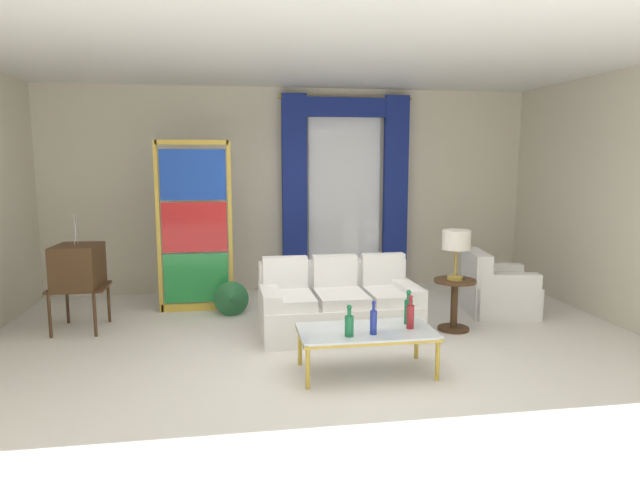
# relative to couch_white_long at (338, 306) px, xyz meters

# --- Properties ---
(ground_plane) EXTENTS (16.00, 16.00, 0.00)m
(ground_plane) POSITION_rel_couch_white_long_xyz_m (-0.26, -0.78, -0.30)
(ground_plane) COLOR white
(wall_rear) EXTENTS (8.00, 0.12, 3.00)m
(wall_rear) POSITION_rel_couch_white_long_xyz_m (-0.26, 2.28, 1.20)
(wall_rear) COLOR beige
(wall_rear) RESTS_ON ground
(wall_right) EXTENTS (0.12, 7.00, 3.00)m
(wall_right) POSITION_rel_couch_white_long_xyz_m (3.40, -0.18, 1.20)
(wall_right) COLOR beige
(wall_right) RESTS_ON ground
(ceiling_slab) EXTENTS (8.00, 7.60, 0.04)m
(ceiling_slab) POSITION_rel_couch_white_long_xyz_m (-0.26, 0.02, 2.72)
(ceiling_slab) COLOR white
(curtained_window) EXTENTS (2.00, 0.17, 2.70)m
(curtained_window) POSITION_rel_couch_white_long_xyz_m (0.52, 2.11, 1.44)
(curtained_window) COLOR white
(curtained_window) RESTS_ON ground
(couch_white_long) EXTENTS (1.78, 0.96, 0.86)m
(couch_white_long) POSITION_rel_couch_white_long_xyz_m (0.00, 0.00, 0.00)
(couch_white_long) COLOR white
(couch_white_long) RESTS_ON ground
(coffee_table) EXTENTS (1.24, 0.65, 0.41)m
(coffee_table) POSITION_rel_couch_white_long_xyz_m (0.03, -1.25, 0.07)
(coffee_table) COLOR silver
(coffee_table) RESTS_ON ground
(bottle_blue_decanter) EXTENTS (0.08, 0.08, 0.29)m
(bottle_blue_decanter) POSITION_rel_couch_white_long_xyz_m (-0.16, -1.41, 0.22)
(bottle_blue_decanter) COLOR #196B3D
(bottle_blue_decanter) RESTS_ON coffee_table
(bottle_crystal_tall) EXTENTS (0.08, 0.08, 0.33)m
(bottle_crystal_tall) POSITION_rel_couch_white_long_xyz_m (0.47, -1.13, 0.24)
(bottle_crystal_tall) COLOR #196B3D
(bottle_crystal_tall) RESTS_ON coffee_table
(bottle_amber_squat) EXTENTS (0.06, 0.06, 0.31)m
(bottle_amber_squat) POSITION_rel_couch_white_long_xyz_m (0.06, -1.39, 0.23)
(bottle_amber_squat) COLOR navy
(bottle_amber_squat) RESTS_ON coffee_table
(bottle_ruby_flask) EXTENTS (0.07, 0.07, 0.32)m
(bottle_ruby_flask) POSITION_rel_couch_white_long_xyz_m (0.44, -1.27, 0.23)
(bottle_ruby_flask) COLOR maroon
(bottle_ruby_flask) RESTS_ON coffee_table
(vintage_tv) EXTENTS (0.62, 0.62, 1.35)m
(vintage_tv) POSITION_rel_couch_white_long_xyz_m (-2.92, 0.54, 0.42)
(vintage_tv) COLOR #472D19
(vintage_tv) RESTS_ON ground
(armchair_white) EXTENTS (0.95, 0.94, 0.80)m
(armchair_white) POSITION_rel_couch_white_long_xyz_m (2.15, 0.46, -0.02)
(armchair_white) COLOR white
(armchair_white) RESTS_ON ground
(stained_glass_divider) EXTENTS (0.95, 0.05, 2.20)m
(stained_glass_divider) POSITION_rel_couch_white_long_xyz_m (-1.65, 1.16, 0.75)
(stained_glass_divider) COLOR gold
(stained_glass_divider) RESTS_ON ground
(peacock_figurine) EXTENTS (0.44, 0.60, 0.50)m
(peacock_figurine) POSITION_rel_couch_white_long_xyz_m (-1.20, 0.80, -0.08)
(peacock_figurine) COLOR beige
(peacock_figurine) RESTS_ON ground
(round_side_table) EXTENTS (0.48, 0.48, 0.59)m
(round_side_table) POSITION_rel_couch_white_long_xyz_m (1.34, -0.14, 0.05)
(round_side_table) COLOR #472D19
(round_side_table) RESTS_ON ground
(table_lamp_brass) EXTENTS (0.32, 0.32, 0.57)m
(table_lamp_brass) POSITION_rel_couch_white_long_xyz_m (1.34, -0.14, 0.72)
(table_lamp_brass) COLOR #B29338
(table_lamp_brass) RESTS_ON round_side_table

